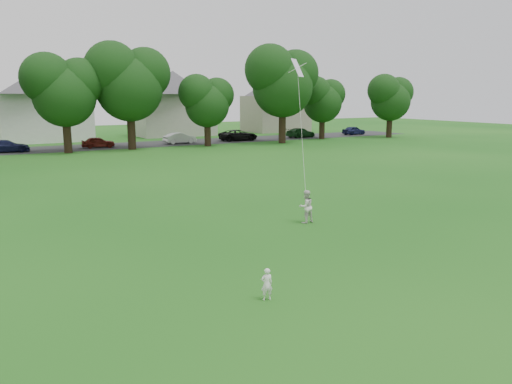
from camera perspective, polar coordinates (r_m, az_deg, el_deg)
ground at (r=15.09m, az=4.87°, el=-9.77°), size 160.00×160.00×0.00m
street at (r=54.41m, az=-21.39°, el=4.64°), size 90.00×7.00×0.01m
toddler at (r=13.39m, az=1.24°, el=-10.47°), size 0.36×0.27×0.88m
older_boy at (r=21.20m, az=5.72°, el=-1.67°), size 0.72×0.58×1.41m
kite at (r=21.70m, az=5.24°, el=6.82°), size 0.93×1.34×6.07m
tree_row at (r=48.98m, az=-19.39°, el=11.71°), size 80.05×9.54×11.08m
parked_cars at (r=54.20m, az=-16.71°, el=5.56°), size 71.19×2.41×1.29m
house_row at (r=64.11m, az=-22.71°, el=9.96°), size 76.70×14.18×9.99m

